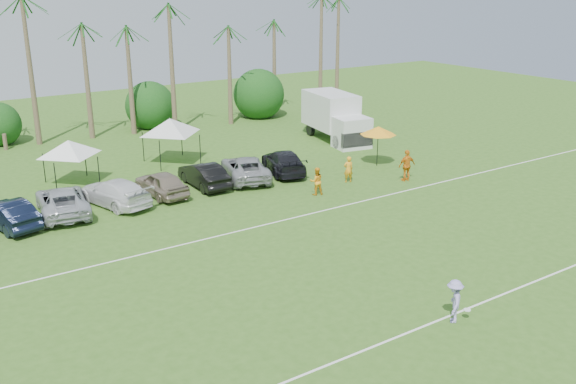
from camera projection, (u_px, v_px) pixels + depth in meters
ground at (441, 363)px, 21.38m from camera, size 120.00×120.00×0.00m
field_lines at (302, 275)px, 27.67m from camera, size 80.00×12.10×0.01m
palm_tree_4 at (21, 47)px, 46.76m from camera, size 2.40×2.40×8.90m
palm_tree_5 at (75, 32)px, 48.61m from camera, size 2.40×2.40×9.90m
palm_tree_6 at (125, 18)px, 50.46m from camera, size 2.40×2.40×10.90m
palm_tree_7 at (171, 6)px, 52.32m from camera, size 2.40×2.40×11.90m
palm_tree_8 at (226, 36)px, 55.79m from camera, size 2.40×2.40×8.90m
palm_tree_9 at (274, 23)px, 58.18m from camera, size 2.40×2.40×9.90m
palm_tree_10 at (318, 12)px, 60.56m from camera, size 2.40×2.40×10.90m
palm_tree_11 at (351, 2)px, 62.42m from camera, size 2.40×2.40×11.90m
bush_tree_1 at (0, 124)px, 48.28m from camera, size 4.00×4.00×4.00m
bush_tree_2 at (150, 107)px, 54.65m from camera, size 4.00×4.00×4.00m
bush_tree_3 at (251, 96)px, 59.97m from camera, size 4.00×4.00×4.00m
sideline_player_a at (348, 169)px, 40.14m from camera, size 0.71×0.57×1.67m
sideline_player_b at (316, 181)px, 37.79m from camera, size 0.97×0.85×1.67m
sideline_player_c at (407, 165)px, 40.37m from camera, size 1.24×0.66×2.01m
box_truck at (336, 116)px, 50.34m from camera, size 3.83×7.40×3.63m
canopy_tent_left at (68, 140)px, 39.13m from camera, size 4.04×4.04×3.28m
canopy_tent_right at (170, 118)px, 43.65m from camera, size 4.52×4.52×3.66m
market_umbrella at (378, 131)px, 43.20m from camera, size 2.46×2.46×2.74m
frisbee_player at (454, 301)px, 23.70m from camera, size 1.25×1.21×1.69m
parked_car_1 at (8, 214)px, 32.81m from camera, size 2.57×4.75×1.49m
parked_car_2 at (62, 201)px, 34.67m from camera, size 3.27×5.66×1.49m
parked_car_3 at (114, 192)px, 36.10m from camera, size 3.36×5.49×1.49m
parked_car_4 at (161, 183)px, 37.68m from camera, size 2.07×4.48×1.49m
parked_car_5 at (204, 175)px, 39.31m from camera, size 1.67×4.54×1.49m
parked_car_6 at (245, 168)px, 40.73m from camera, size 4.03×5.85×1.49m
parked_car_7 at (284, 162)px, 42.17m from camera, size 3.61×5.52×1.49m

